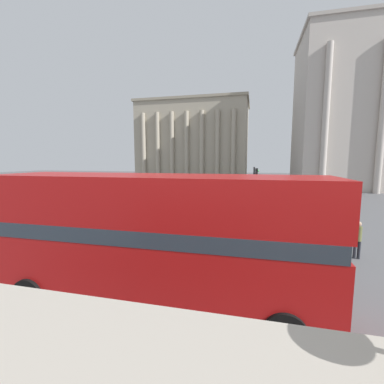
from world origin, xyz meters
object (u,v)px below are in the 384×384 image
traffic_light_mid (255,186)px  pedestrian_grey (232,189)px  plaza_building_left (195,143)px  pedestrian_olive (358,237)px  pedestrian_white (226,213)px  double_decker_bus (156,235)px  traffic_light_near (303,216)px

traffic_light_mid → pedestrian_grey: bearing=101.7°
traffic_light_mid → plaza_building_left: bearing=109.8°
pedestrian_olive → pedestrian_white: 8.05m
plaza_building_left → pedestrian_white: size_ratio=13.84×
plaza_building_left → traffic_light_mid: plaza_building_left is taller
pedestrian_olive → pedestrian_white: (-6.71, 4.45, -0.07)m
traffic_light_mid → pedestrian_grey: size_ratio=2.50×
traffic_light_mid → pedestrian_olive: (4.81, -7.08, -1.66)m
traffic_light_mid → double_decker_bus: bearing=-102.9°
traffic_light_near → traffic_light_mid: traffic_light_mid is taller
traffic_light_mid → pedestrian_white: 3.68m
traffic_light_near → plaza_building_left: bearing=109.0°
double_decker_bus → pedestrian_grey: 26.52m
double_decker_bus → pedestrian_olive: double_decker_bus is taller
pedestrian_white → pedestrian_grey: (-0.86, 15.98, -0.02)m
plaza_building_left → pedestrian_grey: (10.51, -23.42, -7.69)m
pedestrian_olive → pedestrian_white: pedestrian_olive is taller
pedestrian_olive → plaza_building_left: bearing=97.3°
plaza_building_left → pedestrian_white: 41.72m
traffic_light_near → traffic_light_mid: size_ratio=0.78×
traffic_light_near → traffic_light_mid: 8.28m
double_decker_bus → plaza_building_left: (-10.27, 49.91, 6.29)m
traffic_light_mid → pedestrian_grey: 13.75m
pedestrian_olive → pedestrian_grey: bearing=95.2°
plaza_building_left → traffic_light_near: size_ratio=7.24×
double_decker_bus → pedestrian_grey: size_ratio=6.17×
pedestrian_olive → pedestrian_white: size_ratio=1.06×
double_decker_bus → pedestrian_grey: bearing=96.5°
pedestrian_white → pedestrian_grey: bearing=-138.5°
traffic_light_near → double_decker_bus: bearing=-135.0°
plaza_building_left → pedestrian_grey: bearing=-65.8°
pedestrian_grey → plaza_building_left: bearing=111.4°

